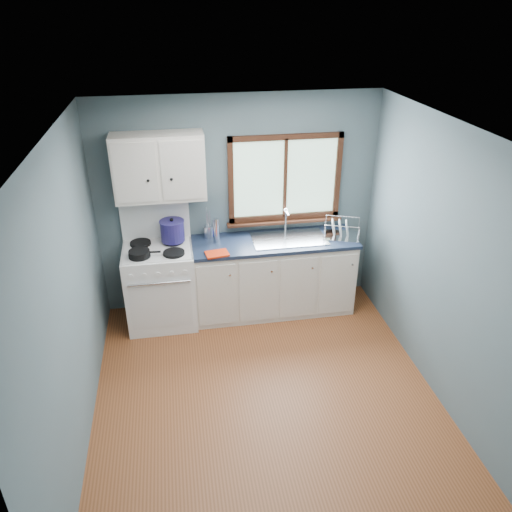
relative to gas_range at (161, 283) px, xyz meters
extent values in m
cube|color=brown|center=(0.95, -1.47, -0.50)|extent=(3.20, 3.60, 0.02)
cube|color=white|center=(0.95, -1.47, 2.02)|extent=(3.20, 3.60, 0.02)
cube|color=#526469|center=(0.95, 0.34, 0.76)|extent=(3.20, 0.02, 2.50)
cube|color=#526469|center=(0.95, -3.28, 0.76)|extent=(3.20, 0.02, 2.50)
cube|color=#526469|center=(-0.66, -1.47, 0.76)|extent=(0.02, 3.60, 2.50)
cube|color=#526469|center=(2.56, -1.47, 0.76)|extent=(0.02, 3.60, 2.50)
cube|color=white|center=(0.00, -0.01, -0.03)|extent=(0.76, 0.65, 0.92)
cube|color=white|center=(0.00, 0.30, 0.65)|extent=(0.76, 0.05, 0.44)
cube|color=silver|center=(0.00, -0.01, 0.43)|extent=(0.72, 0.59, 0.01)
cylinder|color=black|center=(-0.18, -0.16, 0.45)|extent=(0.23, 0.23, 0.03)
cylinder|color=black|center=(0.18, -0.16, 0.45)|extent=(0.23, 0.23, 0.03)
cylinder|color=black|center=(-0.18, 0.14, 0.45)|extent=(0.23, 0.23, 0.03)
cylinder|color=black|center=(0.18, 0.14, 0.45)|extent=(0.23, 0.23, 0.03)
cylinder|color=silver|center=(0.00, -0.35, 0.21)|extent=(0.66, 0.02, 0.02)
cube|color=silver|center=(0.00, -0.33, -0.09)|extent=(0.66, 0.01, 0.55)
cube|color=silver|center=(1.31, 0.02, -0.05)|extent=(1.85, 0.60, 0.88)
cube|color=black|center=(1.31, 0.04, -0.45)|extent=(1.85, 0.54, 0.08)
cube|color=black|center=(1.31, 0.02, 0.41)|extent=(1.89, 0.64, 0.04)
cube|color=silver|center=(1.49, 0.02, 0.43)|extent=(0.84, 0.46, 0.01)
cube|color=silver|center=(1.29, 0.02, 0.36)|extent=(0.36, 0.40, 0.14)
cube|color=silver|center=(1.69, 0.02, 0.36)|extent=(0.36, 0.40, 0.14)
cylinder|color=silver|center=(1.49, 0.22, 0.57)|extent=(0.02, 0.02, 0.28)
cylinder|color=silver|center=(1.49, 0.15, 0.70)|extent=(0.02, 0.16, 0.02)
sphere|color=silver|center=(1.49, 0.22, 0.71)|extent=(0.04, 0.04, 0.04)
cube|color=#9EC6A8|center=(1.49, 0.32, 1.06)|extent=(1.22, 0.01, 0.92)
cube|color=#3C1E11|center=(1.49, 0.30, 1.53)|extent=(1.30, 0.05, 0.06)
cube|color=#3C1E11|center=(1.49, 0.30, 0.59)|extent=(1.30, 0.05, 0.06)
cube|color=#3C1E11|center=(0.87, 0.30, 1.06)|extent=(0.06, 0.05, 1.00)
cube|color=#3C1E11|center=(2.10, 0.30, 1.06)|extent=(0.06, 0.05, 1.00)
cube|color=#3C1E11|center=(1.49, 0.30, 1.06)|extent=(0.03, 0.05, 0.92)
cube|color=#3C1E11|center=(1.49, 0.27, 0.54)|extent=(1.36, 0.10, 0.03)
cube|color=silver|center=(0.10, 0.16, 1.31)|extent=(0.95, 0.32, 0.70)
cube|color=silver|center=(-0.14, -0.01, 1.31)|extent=(0.44, 0.01, 0.62)
cube|color=silver|center=(0.34, -0.01, 1.31)|extent=(0.44, 0.01, 0.62)
sphere|color=black|center=(-0.02, -0.02, 1.23)|extent=(0.03, 0.03, 0.03)
sphere|color=black|center=(0.22, -0.02, 1.23)|extent=(0.03, 0.03, 0.03)
cylinder|color=black|center=(-0.18, -0.16, 0.49)|extent=(0.24, 0.24, 0.04)
cube|color=black|center=(-0.02, -0.17, 0.49)|extent=(0.13, 0.03, 0.01)
cylinder|color=navy|center=(0.18, 0.13, 0.58)|extent=(0.35, 0.35, 0.22)
cylinder|color=navy|center=(0.18, 0.13, 0.69)|extent=(0.36, 0.36, 0.02)
sphere|color=black|center=(0.18, 0.13, 0.71)|extent=(0.05, 0.05, 0.04)
cylinder|color=silver|center=(0.59, 0.22, 0.50)|extent=(0.14, 0.14, 0.15)
cylinder|color=silver|center=(0.61, 0.23, 0.65)|extent=(0.01, 0.01, 0.21)
cylinder|color=silver|center=(0.57, 0.24, 0.67)|extent=(0.01, 0.01, 0.25)
cylinder|color=silver|center=(0.58, 0.20, 0.64)|extent=(0.01, 0.01, 0.19)
cylinder|color=silver|center=(0.66, 0.10, 0.57)|extent=(0.07, 0.07, 0.28)
imported|color=#0C18BD|center=(0.63, 0.20, 0.55)|extent=(0.12, 0.12, 0.25)
cube|color=red|center=(0.64, -0.22, 0.44)|extent=(0.27, 0.21, 0.02)
cube|color=silver|center=(2.09, -0.02, 0.43)|extent=(0.49, 0.43, 0.01)
cylinder|color=silver|center=(1.86, -0.09, 0.52)|extent=(0.01, 0.01, 0.19)
cylinder|color=silver|center=(2.22, -0.22, 0.52)|extent=(0.01, 0.01, 0.19)
cylinder|color=silver|center=(1.96, 0.18, 0.52)|extent=(0.01, 0.01, 0.19)
cylinder|color=silver|center=(2.32, 0.05, 0.52)|extent=(0.01, 0.01, 0.19)
cylinder|color=silver|center=(2.04, -0.15, 0.62)|extent=(0.36, 0.14, 0.01)
cylinder|color=silver|center=(2.14, 0.12, 0.62)|extent=(0.36, 0.14, 0.01)
cylinder|color=white|center=(2.00, 0.01, 0.53)|extent=(0.13, 0.22, 0.21)
cylinder|color=white|center=(2.08, -0.01, 0.53)|extent=(0.13, 0.22, 0.21)
cylinder|color=white|center=(2.15, -0.04, 0.53)|extent=(0.13, 0.22, 0.21)
camera|label=1|loc=(0.24, -4.97, 2.90)|focal=35.00mm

